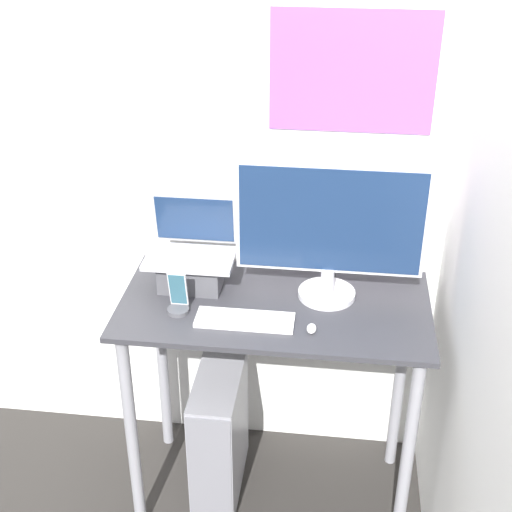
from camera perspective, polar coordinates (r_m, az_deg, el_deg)
name	(u,v)px	position (r m, az deg, el deg)	size (l,w,h in m)	color
wall_back	(286,157)	(2.61, 2.45, 7.93)	(6.00, 0.06, 2.60)	white
wall_side_right	(490,251)	(2.06, 18.25, 0.35)	(0.05, 6.00, 2.60)	white
desk	(274,344)	(2.56, 1.46, -7.04)	(1.07, 0.56, 0.90)	#333338
laptop	(191,263)	(2.52, -5.21, -0.53)	(0.31, 0.22, 0.32)	#4C4C51
monitor	(330,232)	(2.39, 5.95, 1.91)	(0.63, 0.20, 0.49)	silver
keyboard	(245,320)	(2.36, -0.90, -5.12)	(0.33, 0.11, 0.02)	white
mouse	(312,329)	(2.32, 4.46, -5.81)	(0.03, 0.05, 0.02)	white
cell_phone	(178,300)	(2.41, -6.25, -3.51)	(0.07, 0.07, 0.15)	#4C4C51
computer_tower	(219,432)	(2.89, -2.94, -13.90)	(0.17, 0.43, 0.54)	gray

